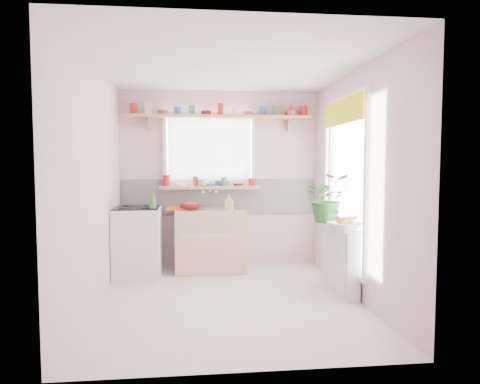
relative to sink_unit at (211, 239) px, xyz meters
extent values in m
plane|color=white|center=(0.15, -1.29, -0.43)|extent=(3.20, 3.20, 0.00)
plane|color=white|center=(0.15, -1.29, 2.07)|extent=(3.20, 3.20, 0.00)
plane|color=silver|center=(0.15, 0.31, 0.82)|extent=(2.80, 0.00, 2.80)
plane|color=silver|center=(0.15, -2.89, 0.82)|extent=(2.80, 0.00, 2.80)
plane|color=silver|center=(-1.25, -1.29, 0.82)|extent=(0.00, 3.20, 3.20)
plane|color=silver|center=(1.55, -1.29, 0.82)|extent=(0.00, 3.20, 3.20)
cube|color=white|center=(0.15, 0.29, 0.57)|extent=(2.74, 0.03, 0.50)
cube|color=#D18797|center=(0.15, 0.29, 0.37)|extent=(2.74, 0.02, 0.12)
cube|color=white|center=(0.00, 0.30, 1.22)|extent=(1.20, 0.01, 1.00)
cube|color=white|center=(0.00, 0.24, 1.22)|extent=(1.15, 0.02, 0.95)
cube|color=white|center=(1.54, -1.09, 0.82)|extent=(0.01, 1.10, 1.90)
cube|color=yellow|center=(1.46, -1.09, 1.63)|extent=(0.03, 1.20, 0.28)
cube|color=white|center=(0.00, 0.01, -0.16)|extent=(0.85, 0.55, 0.55)
cube|color=#EB6045|center=(0.00, -0.27, -0.16)|extent=(0.95, 0.02, 0.53)
cube|color=beige|center=(0.00, 0.01, 0.27)|extent=(0.95, 0.55, 0.30)
cylinder|color=silver|center=(0.00, 0.26, 0.67)|extent=(0.03, 0.22, 0.03)
cube|color=white|center=(-0.95, -0.24, 0.02)|extent=(0.58, 0.58, 0.90)
cube|color=black|center=(-0.95, -0.24, 0.47)|extent=(0.56, 0.56, 0.02)
cylinder|color=black|center=(-1.09, -0.38, 0.49)|extent=(0.14, 0.14, 0.01)
cylinder|color=black|center=(-0.81, -0.38, 0.49)|extent=(0.14, 0.14, 0.01)
cylinder|color=black|center=(-1.09, -0.10, 0.49)|extent=(0.14, 0.14, 0.01)
cylinder|color=black|center=(-0.81, -0.10, 0.49)|extent=(0.14, 0.14, 0.01)
cube|color=white|center=(1.45, -1.09, -0.06)|extent=(0.15, 0.90, 0.75)
cube|color=white|center=(1.42, -1.09, 0.33)|extent=(0.22, 0.95, 0.03)
cube|color=tan|center=(0.00, 0.19, 0.71)|extent=(1.40, 0.22, 0.04)
cube|color=tan|center=(0.15, 0.18, 1.69)|extent=(2.52, 0.24, 0.04)
cylinder|color=red|center=(-1.03, 0.18, 1.77)|extent=(0.11, 0.11, 0.12)
cylinder|color=silver|center=(-0.83, 0.18, 1.77)|extent=(0.11, 0.11, 0.12)
cylinder|color=#A55133|center=(-0.64, 0.18, 1.74)|extent=(0.11, 0.11, 0.06)
cylinder|color=#3359A5|center=(-0.44, 0.18, 1.77)|extent=(0.11, 0.11, 0.12)
cylinder|color=#3F7F4C|center=(-0.24, 0.18, 1.77)|extent=(0.11, 0.11, 0.12)
cylinder|color=#590F14|center=(-0.05, 0.18, 1.74)|extent=(0.11, 0.11, 0.06)
cylinder|color=red|center=(0.15, 0.18, 1.77)|extent=(0.11, 0.11, 0.12)
cylinder|color=silver|center=(0.35, 0.18, 1.77)|extent=(0.11, 0.11, 0.12)
cylinder|color=#A55133|center=(0.54, 0.18, 1.74)|extent=(0.11, 0.11, 0.06)
cylinder|color=#3359A5|center=(0.74, 0.18, 1.77)|extent=(0.11, 0.11, 0.12)
cylinder|color=#3F7F4C|center=(0.94, 0.18, 1.77)|extent=(0.11, 0.11, 0.12)
cylinder|color=#590F14|center=(1.13, 0.18, 1.74)|extent=(0.11, 0.11, 0.06)
cylinder|color=red|center=(1.33, 0.18, 1.77)|extent=(0.11, 0.11, 0.12)
cylinder|color=red|center=(-0.62, 0.19, 0.79)|extent=(0.11, 0.11, 0.12)
cylinder|color=silver|center=(-0.41, 0.19, 0.79)|extent=(0.11, 0.11, 0.12)
cylinder|color=#A55133|center=(-0.21, 0.19, 0.76)|extent=(0.11, 0.11, 0.06)
cylinder|color=#3359A5|center=(0.00, 0.19, 0.79)|extent=(0.11, 0.11, 0.12)
cylinder|color=#3F7F4C|center=(0.21, 0.19, 0.79)|extent=(0.11, 0.11, 0.12)
cylinder|color=#590F14|center=(0.41, 0.19, 0.76)|extent=(0.11, 0.11, 0.06)
cylinder|color=red|center=(0.62, 0.19, 0.79)|extent=(0.11, 0.11, 0.12)
cube|color=orange|center=(-0.38, 0.03, 0.44)|extent=(0.42, 0.35, 0.04)
ellipsoid|color=#601013|center=(-0.27, -0.08, 0.48)|extent=(0.35, 0.35, 0.13)
imported|color=#296528|center=(1.36, -0.90, 0.63)|extent=(0.61, 0.55, 0.58)
imported|color=silver|center=(1.36, -1.49, 0.38)|extent=(0.44, 0.44, 0.08)
imported|color=#29662A|center=(1.36, -1.18, 0.44)|extent=(0.12, 0.10, 0.20)
imported|color=#D5C75E|center=(0.24, -0.19, 0.52)|extent=(0.12, 0.12, 0.21)
imported|color=silver|center=(-0.10, 0.13, 0.78)|extent=(0.13, 0.13, 0.10)
imported|color=#3661B0|center=(0.18, 0.25, 0.76)|extent=(0.25, 0.25, 0.07)
imported|color=#A53D32|center=(1.14, 0.12, 1.79)|extent=(0.15, 0.15, 0.16)
imported|color=#3C7843|center=(-0.73, -0.46, 0.59)|extent=(0.10, 0.10, 0.21)
sphere|color=orange|center=(1.36, -1.49, 0.44)|extent=(0.08, 0.08, 0.08)
sphere|color=orange|center=(1.42, -1.46, 0.44)|extent=(0.08, 0.08, 0.08)
sphere|color=orange|center=(1.31, -1.47, 0.44)|extent=(0.08, 0.08, 0.08)
cylinder|color=yellow|center=(1.38, -1.54, 0.45)|extent=(0.18, 0.04, 0.10)
camera|label=1|loc=(-0.21, -5.81, 1.06)|focal=32.00mm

